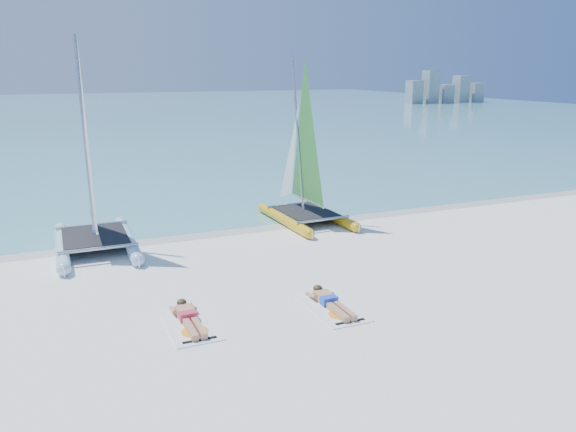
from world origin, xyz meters
The scene contains 10 objects.
ground centered at (0.00, 0.00, 0.00)m, with size 140.00×140.00×0.00m, color white.
sea centered at (0.00, 63.00, 0.01)m, with size 140.00×115.00×0.01m, color #78C3C8.
wet_sand_strip centered at (0.00, 5.50, 0.00)m, with size 140.00×1.40×0.01m, color silver.
distant_skyline centered at (53.71, 62.00, 1.94)m, with size 14.00×2.00×5.00m.
catamaran_blue centered at (-4.03, 5.20, 1.92)m, with size 2.31×4.74×6.43m.
catamaran_yellow centered at (3.08, 5.85, 1.86)m, with size 2.23×4.68×5.91m.
towel_a centered at (-2.66, -1.18, 0.01)m, with size 1.00×1.85×0.02m, color white.
sunbather_a centered at (-2.66, -0.99, 0.12)m, with size 0.37×1.73×0.26m.
towel_b centered at (0.49, -1.63, 0.01)m, with size 1.00×1.85×0.02m, color white.
sunbather_b centered at (0.49, -1.43, 0.12)m, with size 0.37×1.73×0.26m.
Camera 1 is at (-5.05, -11.94, 5.23)m, focal length 35.00 mm.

